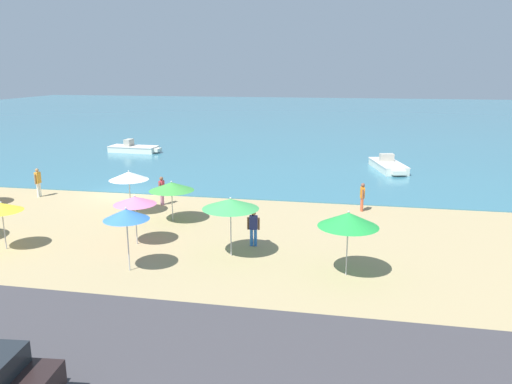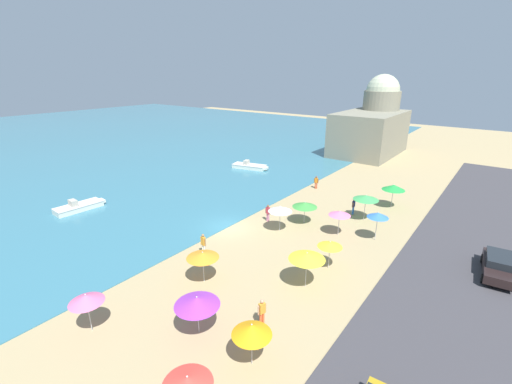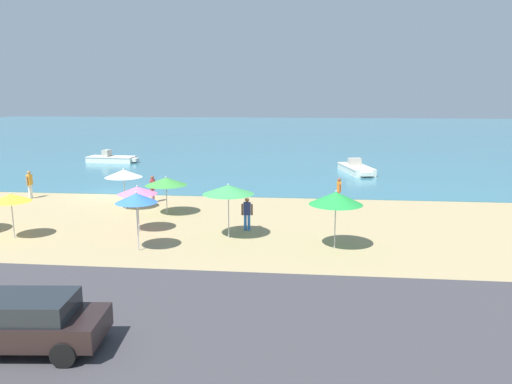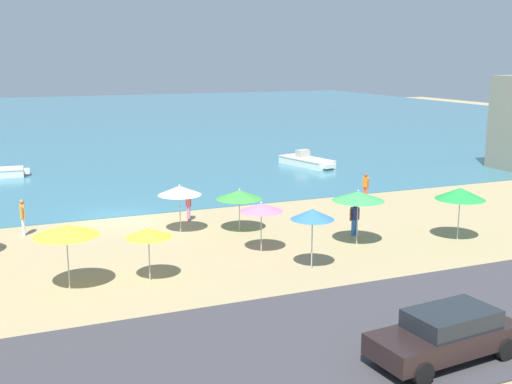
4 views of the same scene
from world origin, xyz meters
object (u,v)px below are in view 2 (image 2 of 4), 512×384
(beach_umbrella_12, at_px, (197,301))
(skiff_nearshore, at_px, (249,166))
(parked_car_0, at_px, (498,265))
(beach_umbrella_10, at_px, (394,187))
(bather_1, at_px, (268,212))
(bather_0, at_px, (262,311))
(skiff_offshore, at_px, (79,207))
(beach_umbrella_6, at_px, (280,209))
(bather_3, at_px, (316,182))
(beach_umbrella_1, at_px, (378,215))
(beach_umbrella_8, at_px, (86,299))
(beach_umbrella_2, at_px, (203,255))
(beach_umbrella_3, at_px, (340,213))
(bather_4, at_px, (354,205))
(beach_umbrella_13, at_px, (366,197))
(beach_umbrella_5, at_px, (330,244))
(harbor_fortress, at_px, (374,125))
(bather_2, at_px, (203,243))
(beach_umbrella_4, at_px, (307,256))
(beach_umbrella_0, at_px, (187,381))
(beach_umbrella_11, at_px, (305,205))
(beach_umbrella_9, at_px, (252,330))

(beach_umbrella_12, xyz_separation_m, skiff_nearshore, (28.05, 18.49, -1.62))
(parked_car_0, bearing_deg, beach_umbrella_10, 48.76)
(bather_1, bearing_deg, bather_0, -146.08)
(bather_0, bearing_deg, skiff_offshore, 84.90)
(beach_umbrella_6, relative_size, bather_3, 1.51)
(bather_3, bearing_deg, beach_umbrella_1, -131.16)
(beach_umbrella_8, xyz_separation_m, skiff_nearshore, (31.58, 13.66, -1.71))
(beach_umbrella_2, relative_size, bather_1, 1.36)
(beach_umbrella_3, height_order, bather_1, beach_umbrella_3)
(beach_umbrella_2, distance_m, bather_4, 17.82)
(beach_umbrella_6, relative_size, beach_umbrella_13, 0.94)
(beach_umbrella_5, bearing_deg, skiff_nearshore, 50.24)
(bather_3, bearing_deg, bather_4, -125.88)
(harbor_fortress, bearing_deg, beach_umbrella_1, -159.83)
(beach_umbrella_3, bearing_deg, harbor_fortress, 15.16)
(bather_2, relative_size, skiff_offshore, 0.36)
(beach_umbrella_2, xyz_separation_m, beach_umbrella_5, (6.73, -6.05, -0.11))
(bather_3, bearing_deg, parked_car_0, -116.04)
(beach_umbrella_10, bearing_deg, beach_umbrella_4, 179.13)
(bather_3, bearing_deg, beach_umbrella_0, -161.65)
(skiff_offshore, bearing_deg, beach_umbrella_10, -51.46)
(beach_umbrella_12, relative_size, bather_2, 1.38)
(beach_umbrella_11, relative_size, skiff_nearshore, 0.42)
(beach_umbrella_6, distance_m, beach_umbrella_11, 2.94)
(parked_car_0, bearing_deg, beach_umbrella_6, 101.15)
(beach_umbrella_3, height_order, beach_umbrella_9, beach_umbrella_9)
(beach_umbrella_5, relative_size, beach_umbrella_13, 0.84)
(beach_umbrella_2, height_order, bather_2, beach_umbrella_2)
(beach_umbrella_5, height_order, beach_umbrella_13, beach_umbrella_13)
(beach_umbrella_5, bearing_deg, beach_umbrella_11, 42.58)
(beach_umbrella_1, bearing_deg, beach_umbrella_3, 108.65)
(bather_0, xyz_separation_m, parked_car_0, (13.99, -10.25, -0.12))
(beach_umbrella_0, relative_size, beach_umbrella_2, 1.04)
(beach_umbrella_10, distance_m, beach_umbrella_13, 4.99)
(beach_umbrella_6, bearing_deg, bather_1, 63.14)
(beach_umbrella_1, relative_size, parked_car_0, 0.56)
(bather_0, bearing_deg, parked_car_0, -36.23)
(beach_umbrella_1, distance_m, beach_umbrella_2, 15.04)
(beach_umbrella_2, distance_m, bather_1, 11.09)
(skiff_nearshore, bearing_deg, beach_umbrella_3, -122.08)
(beach_umbrella_4, bearing_deg, beach_umbrella_12, 160.54)
(beach_umbrella_2, distance_m, beach_umbrella_13, 17.45)
(beach_umbrella_3, relative_size, bather_3, 1.44)
(parked_car_0, height_order, harbor_fortress, harbor_fortress)
(beach_umbrella_0, bearing_deg, skiff_offshore, 71.83)
(skiff_offshore, bearing_deg, beach_umbrella_1, -65.94)
(beach_umbrella_3, bearing_deg, beach_umbrella_2, 160.38)
(skiff_nearshore, height_order, harbor_fortress, harbor_fortress)
(beach_umbrella_2, bearing_deg, beach_umbrella_13, -16.48)
(beach_umbrella_12, height_order, bather_4, beach_umbrella_12)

